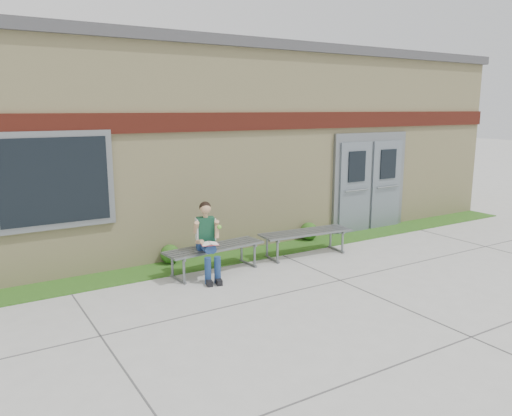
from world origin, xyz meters
TOP-DOWN VIEW (x-y plane):
  - ground at (0.00, 0.00)m, footprint 80.00×80.00m
  - grass_strip at (0.00, 2.60)m, footprint 16.00×0.80m
  - school_building at (-0.00, 5.99)m, footprint 16.20×6.22m
  - bench_left at (-0.60, 2.00)m, footprint 1.87×0.69m
  - bench_right at (1.40, 2.00)m, footprint 1.90×0.67m
  - girl at (-0.83, 1.81)m, footprint 0.47×0.79m
  - shrub_mid at (-1.10, 2.85)m, footprint 0.35×0.35m
  - shrub_east at (2.14, 2.85)m, footprint 0.38×0.38m

SIDE VIEW (x-z plane):
  - ground at x=0.00m, z-range 0.00..0.00m
  - grass_strip at x=0.00m, z-range 0.00..0.02m
  - shrub_mid at x=-1.10m, z-range 0.02..0.37m
  - shrub_east at x=2.14m, z-range 0.02..0.40m
  - bench_left at x=-0.60m, z-range 0.13..0.60m
  - bench_right at x=1.40m, z-range 0.13..0.62m
  - girl at x=-0.83m, z-range 0.04..1.35m
  - school_building at x=0.00m, z-range 0.00..4.20m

